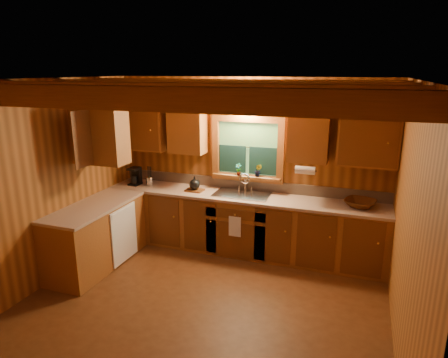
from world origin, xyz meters
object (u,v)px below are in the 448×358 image
sink (242,198)px  cutting_board (195,190)px  coffee_maker (136,176)px  wicker_basket (360,203)px

sink → cutting_board: size_ratio=3.08×
sink → cutting_board: (-0.74, -0.06, 0.06)m
coffee_maker → cutting_board: (1.05, -0.02, -0.13)m
cutting_board → sink: bearing=6.5°
wicker_basket → coffee_maker: bearing=-179.3°
coffee_maker → wicker_basket: 3.46m
sink → coffee_maker: size_ratio=2.89×
coffee_maker → wicker_basket: size_ratio=0.69×
cutting_board → wicker_basket: 2.41m
coffee_maker → sink: bearing=5.0°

